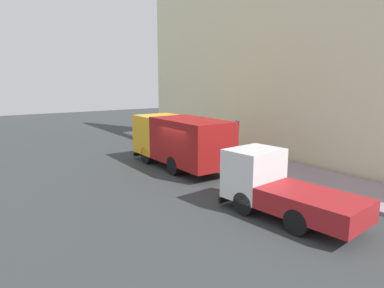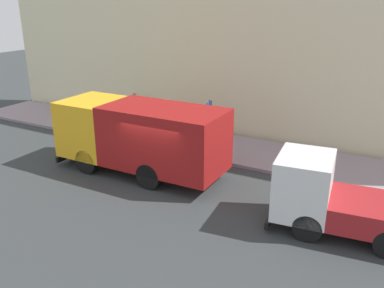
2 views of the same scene
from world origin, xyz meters
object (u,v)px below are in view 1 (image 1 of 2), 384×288
(large_utility_truck, at_px, (180,139))
(pedestrian_standing, at_px, (210,132))
(small_flatbed_truck, at_px, (278,187))
(pedestrian_walking, at_px, (204,141))
(street_sign_post, at_px, (236,139))

(large_utility_truck, height_order, pedestrian_standing, large_utility_truck)
(small_flatbed_truck, relative_size, pedestrian_walking, 3.14)
(large_utility_truck, xyz_separation_m, pedestrian_walking, (2.90, 1.62, -0.60))
(pedestrian_walking, xyz_separation_m, pedestrian_standing, (2.48, 2.61, 0.01))
(street_sign_post, bearing_deg, pedestrian_standing, 65.60)
(pedestrian_standing, relative_size, street_sign_post, 0.66)
(small_flatbed_truck, xyz_separation_m, pedestrian_walking, (3.68, 9.59, -0.03))
(pedestrian_walking, height_order, pedestrian_standing, pedestrian_walking)
(pedestrian_walking, bearing_deg, small_flatbed_truck, -166.98)
(small_flatbed_truck, bearing_deg, pedestrian_walking, 62.77)
(small_flatbed_truck, distance_m, street_sign_post, 7.09)
(large_utility_truck, distance_m, small_flatbed_truck, 8.03)
(street_sign_post, bearing_deg, large_utility_truck, 145.87)
(pedestrian_standing, height_order, street_sign_post, street_sign_post)
(large_utility_truck, bearing_deg, pedestrian_walking, 28.95)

